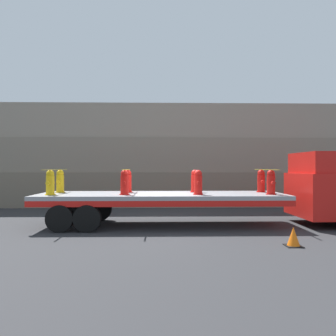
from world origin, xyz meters
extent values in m
plane|color=#2D2D30|center=(0.00, 0.00, 0.00)|extent=(120.00, 120.00, 0.00)
cube|color=#706656|center=(0.00, 6.75, 0.94)|extent=(60.00, 3.00, 1.89)
cube|color=gray|center=(0.00, 6.90, 2.83)|extent=(60.00, 3.00, 1.89)
cube|color=gray|center=(0.00, 7.05, 4.72)|extent=(60.00, 3.00, 1.89)
cube|color=red|center=(6.43, 0.00, 1.12)|extent=(2.69, 2.59, 1.62)
cube|color=red|center=(6.16, 0.00, 2.32)|extent=(1.88, 2.38, 0.78)
cylinder|color=black|center=(6.90, 1.23, 0.57)|extent=(1.13, 0.28, 1.13)
cube|color=gray|center=(0.00, 0.00, 1.12)|extent=(9.02, 2.59, 0.15)
cube|color=red|center=(0.00, -1.26, 0.94)|extent=(9.02, 0.08, 0.20)
cube|color=red|center=(0.00, 1.26, 0.94)|extent=(9.02, 0.08, 0.20)
cylinder|color=black|center=(-2.48, -1.19, 0.45)|extent=(0.91, 0.30, 0.91)
cylinder|color=black|center=(-2.48, 1.19, 0.45)|extent=(0.91, 0.30, 0.91)
cylinder|color=black|center=(-3.38, -1.19, 0.45)|extent=(0.91, 0.30, 0.91)
cylinder|color=black|center=(-3.38, 1.19, 0.45)|extent=(0.91, 0.30, 0.91)
cylinder|color=gold|center=(-3.91, -0.57, 1.20)|extent=(0.36, 0.36, 0.03)
cylinder|color=gold|center=(-3.91, -0.57, 1.53)|extent=(0.29, 0.29, 0.68)
sphere|color=gold|center=(-3.91, -0.57, 1.93)|extent=(0.27, 0.27, 0.27)
cylinder|color=gold|center=(-3.91, -0.79, 1.61)|extent=(0.13, 0.16, 0.13)
cylinder|color=gold|center=(-3.91, -0.35, 1.61)|extent=(0.13, 0.16, 0.13)
cylinder|color=gold|center=(-3.91, 0.57, 1.20)|extent=(0.36, 0.36, 0.03)
cylinder|color=gold|center=(-3.91, 0.57, 1.53)|extent=(0.29, 0.29, 0.68)
sphere|color=gold|center=(-3.91, 0.57, 1.93)|extent=(0.27, 0.27, 0.27)
cylinder|color=gold|center=(-3.91, 0.35, 1.61)|extent=(0.13, 0.16, 0.13)
cylinder|color=gold|center=(-3.91, 0.79, 1.61)|extent=(0.13, 0.16, 0.13)
cylinder|color=red|center=(-1.30, -0.57, 1.20)|extent=(0.36, 0.36, 0.03)
cylinder|color=red|center=(-1.30, -0.57, 1.53)|extent=(0.29, 0.29, 0.68)
sphere|color=red|center=(-1.30, -0.57, 1.93)|extent=(0.27, 0.27, 0.27)
cylinder|color=red|center=(-1.30, -0.79, 1.61)|extent=(0.13, 0.16, 0.13)
cylinder|color=red|center=(-1.30, -0.35, 1.61)|extent=(0.13, 0.16, 0.13)
cylinder|color=red|center=(-1.30, 0.57, 1.20)|extent=(0.36, 0.36, 0.03)
cylinder|color=red|center=(-1.30, 0.57, 1.53)|extent=(0.29, 0.29, 0.68)
sphere|color=red|center=(-1.30, 0.57, 1.93)|extent=(0.27, 0.27, 0.27)
cylinder|color=red|center=(-1.30, 0.35, 1.61)|extent=(0.13, 0.16, 0.13)
cylinder|color=red|center=(-1.30, 0.79, 1.61)|extent=(0.13, 0.16, 0.13)
cylinder|color=red|center=(1.30, -0.57, 1.20)|extent=(0.36, 0.36, 0.03)
cylinder|color=red|center=(1.30, -0.57, 1.53)|extent=(0.29, 0.29, 0.68)
sphere|color=red|center=(1.30, -0.57, 1.93)|extent=(0.27, 0.27, 0.27)
cylinder|color=red|center=(1.30, -0.79, 1.61)|extent=(0.13, 0.16, 0.13)
cylinder|color=red|center=(1.30, -0.35, 1.61)|extent=(0.13, 0.16, 0.13)
cylinder|color=red|center=(1.30, 0.57, 1.20)|extent=(0.36, 0.36, 0.03)
cylinder|color=red|center=(1.30, 0.57, 1.53)|extent=(0.29, 0.29, 0.68)
sphere|color=red|center=(1.30, 0.57, 1.93)|extent=(0.27, 0.27, 0.27)
cylinder|color=red|center=(1.30, 0.35, 1.61)|extent=(0.13, 0.16, 0.13)
cylinder|color=red|center=(1.30, 0.79, 1.61)|extent=(0.13, 0.16, 0.13)
cylinder|color=red|center=(3.91, -0.57, 1.20)|extent=(0.36, 0.36, 0.03)
cylinder|color=red|center=(3.91, -0.57, 1.53)|extent=(0.29, 0.29, 0.68)
sphere|color=red|center=(3.91, -0.57, 1.93)|extent=(0.27, 0.27, 0.27)
cylinder|color=red|center=(3.91, -0.79, 1.61)|extent=(0.13, 0.16, 0.13)
cylinder|color=red|center=(3.91, -0.35, 1.61)|extent=(0.13, 0.16, 0.13)
cylinder|color=red|center=(3.91, 0.57, 1.20)|extent=(0.36, 0.36, 0.03)
cylinder|color=red|center=(3.91, 0.57, 1.53)|extent=(0.29, 0.29, 0.68)
sphere|color=red|center=(3.91, 0.57, 1.93)|extent=(0.27, 0.27, 0.27)
cylinder|color=red|center=(3.91, 0.35, 1.61)|extent=(0.13, 0.16, 0.13)
cylinder|color=red|center=(3.91, 0.79, 1.61)|extent=(0.13, 0.16, 0.13)
cube|color=yellow|center=(-3.91, 0.00, 2.07)|extent=(0.05, 2.79, 0.01)
cube|color=yellow|center=(-1.30, 0.00, 2.07)|extent=(0.05, 2.79, 0.01)
cube|color=yellow|center=(3.91, 0.00, 2.07)|extent=(0.05, 2.79, 0.01)
cube|color=black|center=(3.60, -3.31, 0.01)|extent=(0.44, 0.44, 0.03)
cone|color=orange|center=(3.60, -3.31, 0.28)|extent=(0.34, 0.34, 0.51)
camera|label=1|loc=(-0.04, -12.15, 2.15)|focal=35.00mm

